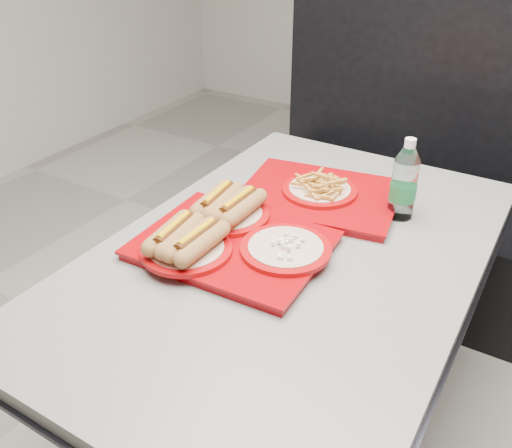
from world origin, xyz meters
The scene contains 6 objects.
ground centered at (0.00, 0.00, 0.00)m, with size 6.00×6.00×0.00m, color gray.
diner_table centered at (0.00, 0.00, 0.58)m, with size 0.92×1.42×0.75m.
booth_bench centered at (0.00, 1.09, 0.40)m, with size 1.30×0.57×1.35m.
tray_near centered at (-0.15, -0.08, 0.79)m, with size 0.50×0.43×0.10m.
tray_far centered at (-0.06, 0.28, 0.78)m, with size 0.52×0.44×0.09m.
water_bottle centered at (0.18, 0.32, 0.85)m, with size 0.08×0.08×0.24m.
Camera 1 is at (0.53, -1.06, 1.54)m, focal length 38.00 mm.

